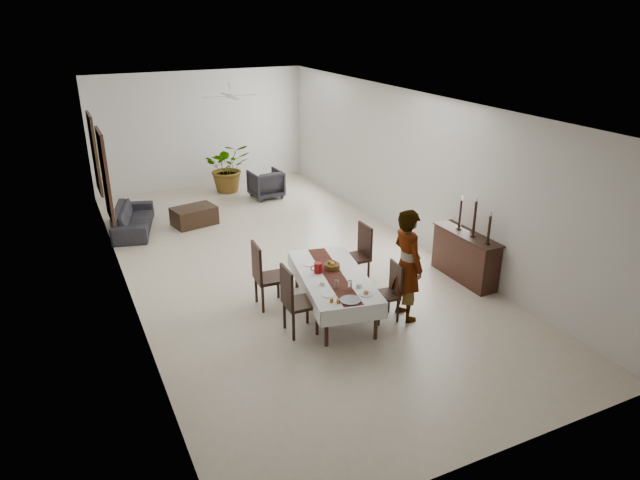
{
  "coord_description": "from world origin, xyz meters",
  "views": [
    {
      "loc": [
        -3.87,
        -9.76,
        4.76
      ],
      "look_at": [
        0.06,
        -1.58,
        1.05
      ],
      "focal_mm": 32.0,
      "sensor_mm": 36.0,
      "label": 1
    }
  ],
  "objects_px": {
    "woman": "(407,265)",
    "sideboard_body": "(465,257)",
    "red_pitcher": "(318,268)",
    "dining_table_top": "(333,276)",
    "sofa": "(133,219)"
  },
  "relations": [
    {
      "from": "red_pitcher",
      "to": "dining_table_top",
      "type": "bearing_deg",
      "value": -41.74
    },
    {
      "from": "red_pitcher",
      "to": "woman",
      "type": "relative_size",
      "value": 0.09
    },
    {
      "from": "woman",
      "to": "red_pitcher",
      "type": "bearing_deg",
      "value": 54.31
    },
    {
      "from": "woman",
      "to": "sofa",
      "type": "relative_size",
      "value": 0.96
    },
    {
      "from": "sofa",
      "to": "woman",
      "type": "bearing_deg",
      "value": -135.7
    },
    {
      "from": "red_pitcher",
      "to": "sideboard_body",
      "type": "bearing_deg",
      "value": -2.58
    },
    {
      "from": "dining_table_top",
      "to": "red_pitcher",
      "type": "relative_size",
      "value": 12.0
    },
    {
      "from": "woman",
      "to": "sofa",
      "type": "bearing_deg",
      "value": 29.64
    },
    {
      "from": "red_pitcher",
      "to": "sideboard_body",
      "type": "height_order",
      "value": "sideboard_body"
    },
    {
      "from": "dining_table_top",
      "to": "woman",
      "type": "xyz_separation_m",
      "value": [
        0.99,
        -0.68,
        0.29
      ]
    },
    {
      "from": "sideboard_body",
      "to": "sofa",
      "type": "distance_m",
      "value": 7.42
    },
    {
      "from": "dining_table_top",
      "to": "sideboard_body",
      "type": "relative_size",
      "value": 1.45
    },
    {
      "from": "red_pitcher",
      "to": "woman",
      "type": "bearing_deg",
      "value": -35.69
    },
    {
      "from": "woman",
      "to": "sideboard_body",
      "type": "bearing_deg",
      "value": -68.24
    },
    {
      "from": "sideboard_body",
      "to": "dining_table_top",
      "type": "bearing_deg",
      "value": -179.2
    }
  ]
}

